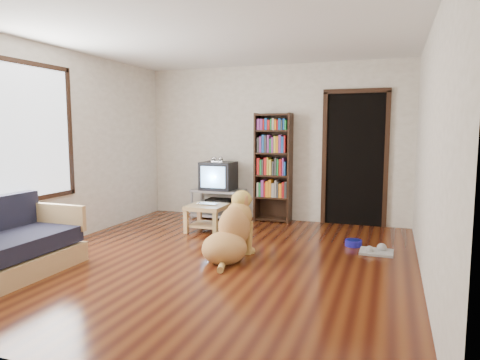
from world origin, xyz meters
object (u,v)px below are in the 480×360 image
(grey_rag, at_px, (376,252))
(coffee_table, at_px, (207,213))
(tv_stand, at_px, (219,203))
(dog_bowl, at_px, (353,243))
(crt_tv, at_px, (219,175))
(bookshelf, at_px, (273,162))
(dog, at_px, (231,234))
(laptop, at_px, (206,204))

(grey_rag, distance_m, coffee_table, 2.51)
(grey_rag, xyz_separation_m, tv_stand, (-2.67, 1.33, 0.25))
(dog_bowl, xyz_separation_m, grey_rag, (0.30, -0.25, -0.03))
(crt_tv, bearing_deg, bookshelf, 4.32)
(dog, bearing_deg, coffee_table, 125.71)
(dog_bowl, xyz_separation_m, dog, (-1.33, -1.06, 0.26))
(dog_bowl, distance_m, bookshelf, 2.08)
(coffee_table, height_order, dog, dog)
(bookshelf, bearing_deg, dog_bowl, -39.40)
(tv_stand, bearing_deg, crt_tv, 90.00)
(crt_tv, bearing_deg, coffee_table, -78.24)
(tv_stand, height_order, bookshelf, bookshelf)
(tv_stand, bearing_deg, bookshelf, 5.63)
(dog_bowl, relative_size, crt_tv, 0.38)
(bookshelf, distance_m, coffee_table, 1.48)
(dog, bearing_deg, laptop, 126.41)
(dog_bowl, distance_m, grey_rag, 0.39)
(tv_stand, bearing_deg, coffee_table, -77.98)
(laptop, distance_m, bookshelf, 1.44)
(dog_bowl, distance_m, crt_tv, 2.71)
(laptop, bearing_deg, crt_tv, 102.00)
(tv_stand, height_order, dog, dog)
(dog_bowl, bearing_deg, crt_tv, 155.19)
(crt_tv, bearing_deg, dog_bowl, -24.81)
(laptop, relative_size, grey_rag, 0.78)
(grey_rag, distance_m, tv_stand, 2.99)
(dog_bowl, distance_m, dog, 1.71)
(bookshelf, relative_size, coffee_table, 3.27)
(tv_stand, relative_size, crt_tv, 1.55)
(laptop, xyz_separation_m, dog, (0.84, -1.14, -0.11))
(tv_stand, relative_size, coffee_table, 1.64)
(coffee_table, bearing_deg, laptop, -90.00)
(dog_bowl, bearing_deg, dog, -141.46)
(laptop, distance_m, dog_bowl, 2.20)
(bookshelf, xyz_separation_m, coffee_table, (-0.75, -1.05, -0.72))
(laptop, xyz_separation_m, dog_bowl, (2.17, -0.09, -0.37))
(laptop, height_order, dog, dog)
(laptop, bearing_deg, tv_stand, 102.25)
(coffee_table, bearing_deg, dog, -54.29)
(dog_bowl, relative_size, tv_stand, 0.24)
(grey_rag, height_order, bookshelf, bookshelf)
(tv_stand, xyz_separation_m, dog, (1.05, -2.13, 0.03))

